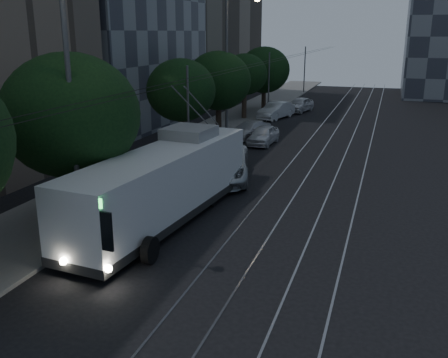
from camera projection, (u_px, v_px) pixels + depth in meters
name	position (u px, v px, depth m)	size (l,w,h in m)	color
ground	(218.00, 243.00, 19.24)	(120.00, 120.00, 0.00)	black
sidewalk	(211.00, 133.00, 39.68)	(5.00, 90.00, 0.15)	slate
tram_rails	(339.00, 143.00, 36.66)	(4.52, 90.00, 0.02)	gray
overhead_wires	(242.00, 91.00, 37.95)	(2.23, 90.00, 6.00)	black
trolleybus	(165.00, 184.00, 21.06)	(3.61, 12.16, 5.63)	silver
pickup_silver	(220.00, 163.00, 27.40)	(3.06, 6.64, 1.85)	#ADB1B5
car_white_a	(263.00, 135.00, 36.06)	(1.60, 3.97, 1.35)	silver
car_white_b	(249.00, 130.00, 38.08)	(1.77, 4.35, 1.26)	silver
car_white_c	(276.00, 110.00, 46.70)	(1.62, 4.65, 1.53)	silver
car_white_d	(300.00, 105.00, 50.64)	(1.71, 4.25, 1.45)	silver
tree_1	(71.00, 116.00, 20.32)	(5.65, 5.65, 7.11)	black
tree_2	(181.00, 90.00, 31.94)	(4.45, 4.45, 6.25)	black
tree_3	(218.00, 81.00, 37.16)	(4.85, 4.85, 6.52)	black
tree_4	(245.00, 75.00, 45.28)	(4.14, 4.14, 5.99)	black
tree_5	(264.00, 70.00, 50.00)	(5.09, 5.09, 6.46)	black
streetlamp_near	(79.00, 78.00, 17.77)	(2.51, 0.44, 10.44)	#58585A
streetlamp_far	(232.00, 53.00, 36.09)	(2.54, 0.44, 10.59)	#58585A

